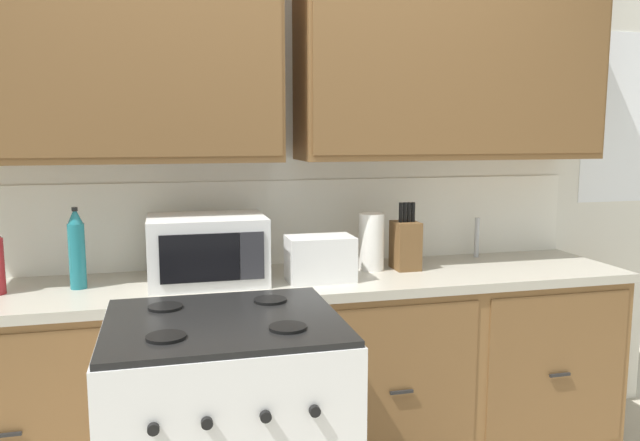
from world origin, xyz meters
name	(u,v)px	position (x,y,z in m)	size (l,w,h in m)	color
wall_unit	(287,102)	(0.00, 0.50, 1.67)	(4.17, 0.40, 2.60)	silver
counter_run	(298,374)	(0.00, 0.30, 0.47)	(3.00, 0.64, 0.91)	black
microwave	(207,249)	(-0.38, 0.31, 1.05)	(0.48, 0.37, 0.28)	white
toaster	(320,258)	(0.09, 0.22, 1.00)	(0.28, 0.18, 0.19)	white
knife_block	(405,244)	(0.52, 0.34, 1.02)	(0.11, 0.14, 0.31)	brown
sink_faucet	(477,238)	(0.97, 0.51, 1.01)	(0.02, 0.02, 0.20)	#B2B5BA
paper_towel_roll	(371,242)	(0.36, 0.36, 1.04)	(0.12, 0.12, 0.26)	white
bottle_teal	(77,249)	(-0.89, 0.33, 1.07)	(0.07, 0.07, 0.33)	#1E707A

